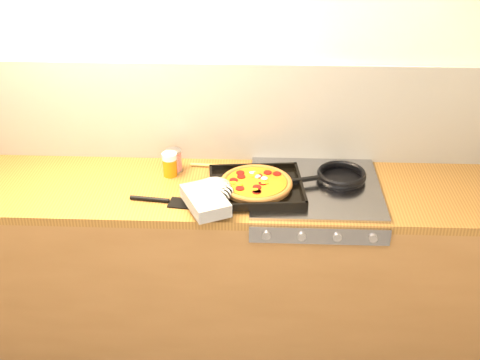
{
  "coord_description": "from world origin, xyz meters",
  "views": [
    {
      "loc": [
        0.2,
        -1.32,
        2.32
      ],
      "look_at": [
        0.1,
        1.08,
        0.95
      ],
      "focal_mm": 45.0,
      "sensor_mm": 36.0,
      "label": 1
    }
  ],
  "objects_px": {
    "pizza_on_tray": "(242,188)",
    "juice_glass": "(170,164)",
    "tomato_can": "(174,161)",
    "frying_pan": "(340,176)"
  },
  "relations": [
    {
      "from": "pizza_on_tray",
      "to": "juice_glass",
      "type": "relative_size",
      "value": 4.78
    },
    {
      "from": "tomato_can",
      "to": "juice_glass",
      "type": "distance_m",
      "value": 0.05
    },
    {
      "from": "pizza_on_tray",
      "to": "juice_glass",
      "type": "bearing_deg",
      "value": 152.71
    },
    {
      "from": "pizza_on_tray",
      "to": "frying_pan",
      "type": "bearing_deg",
      "value": 17.66
    },
    {
      "from": "tomato_can",
      "to": "juice_glass",
      "type": "height_order",
      "value": "juice_glass"
    },
    {
      "from": "pizza_on_tray",
      "to": "tomato_can",
      "type": "height_order",
      "value": "tomato_can"
    },
    {
      "from": "frying_pan",
      "to": "tomato_can",
      "type": "xyz_separation_m",
      "value": [
        -0.8,
        0.08,
        0.02
      ]
    },
    {
      "from": "frying_pan",
      "to": "juice_glass",
      "type": "xyz_separation_m",
      "value": [
        -0.81,
        0.04,
        0.02
      ]
    },
    {
      "from": "pizza_on_tray",
      "to": "tomato_can",
      "type": "relative_size",
      "value": 5.08
    },
    {
      "from": "frying_pan",
      "to": "juice_glass",
      "type": "bearing_deg",
      "value": 177.39
    }
  ]
}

